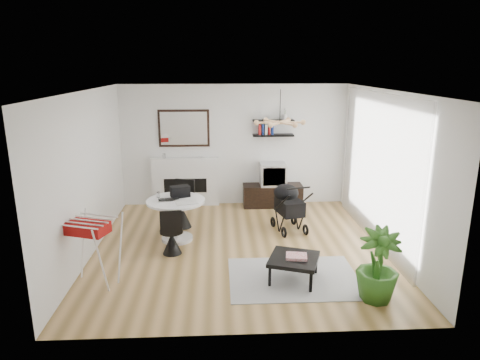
{
  "coord_description": "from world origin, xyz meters",
  "views": [
    {
      "loc": [
        -0.34,
        -6.92,
        3.1
      ],
      "look_at": [
        0.03,
        0.4,
        1.12
      ],
      "focal_mm": 32.0,
      "sensor_mm": 36.0,
      "label": 1
    }
  ],
  "objects_px": {
    "tv_console": "(273,195)",
    "potted_plant": "(378,265)",
    "coffee_table": "(294,260)",
    "drying_rack": "(92,251)",
    "fireplace": "(185,176)",
    "stroller": "(288,209)",
    "crt_tv": "(273,174)",
    "dining_table": "(176,214)"
  },
  "relations": [
    {
      "from": "potted_plant",
      "to": "drying_rack",
      "type": "bearing_deg",
      "value": 171.02
    },
    {
      "from": "coffee_table",
      "to": "dining_table",
      "type": "bearing_deg",
      "value": 139.15
    },
    {
      "from": "drying_rack",
      "to": "stroller",
      "type": "height_order",
      "value": "drying_rack"
    },
    {
      "from": "tv_console",
      "to": "stroller",
      "type": "height_order",
      "value": "stroller"
    },
    {
      "from": "drying_rack",
      "to": "potted_plant",
      "type": "distance_m",
      "value": 3.99
    },
    {
      "from": "dining_table",
      "to": "stroller",
      "type": "bearing_deg",
      "value": 11.11
    },
    {
      "from": "crt_tv",
      "to": "dining_table",
      "type": "bearing_deg",
      "value": -136.92
    },
    {
      "from": "fireplace",
      "to": "stroller",
      "type": "bearing_deg",
      "value": -37.67
    },
    {
      "from": "dining_table",
      "to": "drying_rack",
      "type": "xyz_separation_m",
      "value": [
        -1.06,
        -1.58,
        0.02
      ]
    },
    {
      "from": "crt_tv",
      "to": "stroller",
      "type": "bearing_deg",
      "value": -85.1
    },
    {
      "from": "tv_console",
      "to": "dining_table",
      "type": "relative_size",
      "value": 1.26
    },
    {
      "from": "crt_tv",
      "to": "dining_table",
      "type": "height_order",
      "value": "crt_tv"
    },
    {
      "from": "tv_console",
      "to": "potted_plant",
      "type": "bearing_deg",
      "value": -77.44
    },
    {
      "from": "fireplace",
      "to": "tv_console",
      "type": "bearing_deg",
      "value": -4.79
    },
    {
      "from": "coffee_table",
      "to": "tv_console",
      "type": "bearing_deg",
      "value": 88.03
    },
    {
      "from": "stroller",
      "to": "drying_rack",
      "type": "bearing_deg",
      "value": -161.66
    },
    {
      "from": "fireplace",
      "to": "coffee_table",
      "type": "relative_size",
      "value": 2.47
    },
    {
      "from": "fireplace",
      "to": "potted_plant",
      "type": "xyz_separation_m",
      "value": [
        2.86,
        -4.23,
        -0.18
      ]
    },
    {
      "from": "crt_tv",
      "to": "tv_console",
      "type": "bearing_deg",
      "value": 72.93
    },
    {
      "from": "stroller",
      "to": "crt_tv",
      "type": "bearing_deg",
      "value": 80.96
    },
    {
      "from": "fireplace",
      "to": "crt_tv",
      "type": "xyz_separation_m",
      "value": [
        1.96,
        -0.17,
        0.06
      ]
    },
    {
      "from": "potted_plant",
      "to": "dining_table",
      "type": "bearing_deg",
      "value": 142.6
    },
    {
      "from": "stroller",
      "to": "potted_plant",
      "type": "height_order",
      "value": "potted_plant"
    },
    {
      "from": "fireplace",
      "to": "stroller",
      "type": "xyz_separation_m",
      "value": [
        2.08,
        -1.61,
        -0.26
      ]
    },
    {
      "from": "tv_console",
      "to": "stroller",
      "type": "xyz_separation_m",
      "value": [
        0.12,
        -1.44,
        0.17
      ]
    },
    {
      "from": "drying_rack",
      "to": "potted_plant",
      "type": "height_order",
      "value": "potted_plant"
    },
    {
      "from": "crt_tv",
      "to": "coffee_table",
      "type": "bearing_deg",
      "value": -91.95
    },
    {
      "from": "drying_rack",
      "to": "potted_plant",
      "type": "bearing_deg",
      "value": 10.02
    },
    {
      "from": "stroller",
      "to": "potted_plant",
      "type": "distance_m",
      "value": 2.74
    },
    {
      "from": "tv_console",
      "to": "coffee_table",
      "type": "height_order",
      "value": "tv_console"
    },
    {
      "from": "dining_table",
      "to": "drying_rack",
      "type": "height_order",
      "value": "drying_rack"
    },
    {
      "from": "tv_console",
      "to": "drying_rack",
      "type": "xyz_separation_m",
      "value": [
        -3.04,
        -3.44,
        0.28
      ]
    },
    {
      "from": "tv_console",
      "to": "potted_plant",
      "type": "relative_size",
      "value": 1.3
    },
    {
      "from": "dining_table",
      "to": "potted_plant",
      "type": "xyz_separation_m",
      "value": [
        2.89,
        -2.21,
        0.0
      ]
    },
    {
      "from": "drying_rack",
      "to": "tv_console",
      "type": "bearing_deg",
      "value": 67.54
    },
    {
      "from": "coffee_table",
      "to": "drying_rack",
      "type": "bearing_deg",
      "value": 179.47
    },
    {
      "from": "coffee_table",
      "to": "potted_plant",
      "type": "xyz_separation_m",
      "value": [
        1.02,
        -0.6,
        0.18
      ]
    },
    {
      "from": "dining_table",
      "to": "coffee_table",
      "type": "height_order",
      "value": "dining_table"
    },
    {
      "from": "potted_plant",
      "to": "stroller",
      "type": "bearing_deg",
      "value": 106.63
    },
    {
      "from": "crt_tv",
      "to": "stroller",
      "type": "xyz_separation_m",
      "value": [
        0.12,
        -1.44,
        -0.32
      ]
    },
    {
      "from": "crt_tv",
      "to": "drying_rack",
      "type": "xyz_separation_m",
      "value": [
        -3.04,
        -3.44,
        -0.21
      ]
    },
    {
      "from": "fireplace",
      "to": "coffee_table",
      "type": "bearing_deg",
      "value": -63.13
    }
  ]
}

